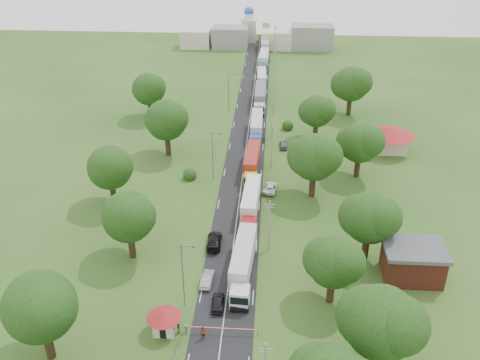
# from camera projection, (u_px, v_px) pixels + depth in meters

# --- Properties ---
(ground) EXTENTS (260.00, 260.00, 0.00)m
(ground) POSITION_uv_depth(u_px,v_px,m) (236.00, 224.00, 88.99)
(ground) COLOR #264B19
(ground) RESTS_ON ground
(road) EXTENTS (8.00, 200.00, 0.04)m
(road) POSITION_uv_depth(u_px,v_px,m) (243.00, 168.00, 106.45)
(road) COLOR black
(road) RESTS_ON ground
(boom_barrier) EXTENTS (9.22, 0.35, 1.18)m
(boom_barrier) POSITION_uv_depth(u_px,v_px,m) (211.00, 328.00, 66.80)
(boom_barrier) COLOR slate
(boom_barrier) RESTS_ON ground
(guard_booth) EXTENTS (4.40, 4.40, 3.45)m
(guard_booth) POSITION_uv_depth(u_px,v_px,m) (164.00, 318.00, 66.52)
(guard_booth) COLOR beige
(guard_booth) RESTS_ON ground
(info_sign) EXTENTS (0.12, 3.10, 4.10)m
(info_sign) POSITION_uv_depth(u_px,v_px,m) (271.00, 125.00, 117.80)
(info_sign) COLOR slate
(info_sign) RESTS_ON ground
(pole_1) EXTENTS (1.60, 0.24, 9.00)m
(pole_1) POSITION_uv_depth(u_px,v_px,m) (269.00, 225.00, 80.29)
(pole_1) COLOR gray
(pole_1) RESTS_ON ground
(pole_2) EXTENTS (1.60, 0.24, 9.00)m
(pole_2) POSITION_uv_depth(u_px,v_px,m) (272.00, 146.00, 104.74)
(pole_2) COLOR gray
(pole_2) RESTS_ON ground
(pole_3) EXTENTS (1.60, 0.24, 9.00)m
(pole_3) POSITION_uv_depth(u_px,v_px,m) (273.00, 96.00, 129.19)
(pole_3) COLOR gray
(pole_3) RESTS_ON ground
(pole_4) EXTENTS (1.60, 0.24, 9.00)m
(pole_4) POSITION_uv_depth(u_px,v_px,m) (274.00, 63.00, 153.64)
(pole_4) COLOR gray
(pole_4) RESTS_ON ground
(pole_5) EXTENTS (1.60, 0.24, 9.00)m
(pole_5) POSITION_uv_depth(u_px,v_px,m) (275.00, 38.00, 178.09)
(pole_5) COLOR gray
(pole_5) RESTS_ON ground
(lamp_0) EXTENTS (2.03, 0.22, 10.00)m
(lamp_0) POSITION_uv_depth(u_px,v_px,m) (184.00, 272.00, 69.14)
(lamp_0) COLOR slate
(lamp_0) RESTS_ON ground
(lamp_1) EXTENTS (2.03, 0.22, 10.00)m
(lamp_1) POSITION_uv_depth(u_px,v_px,m) (213.00, 153.00, 99.71)
(lamp_1) COLOR slate
(lamp_1) RESTS_ON ground
(lamp_2) EXTENTS (2.03, 0.22, 10.00)m
(lamp_2) POSITION_uv_depth(u_px,v_px,m) (229.00, 91.00, 130.27)
(lamp_2) COLOR slate
(lamp_2) RESTS_ON ground
(tree_1) EXTENTS (9.60, 9.60, 12.05)m
(tree_1) POSITION_uv_depth(u_px,v_px,m) (381.00, 321.00, 58.10)
(tree_1) COLOR #382616
(tree_1) RESTS_ON ground
(tree_2) EXTENTS (8.00, 8.00, 10.10)m
(tree_2) POSITION_uv_depth(u_px,v_px,m) (333.00, 262.00, 69.39)
(tree_2) COLOR #382616
(tree_2) RESTS_ON ground
(tree_3) EXTENTS (8.80, 8.80, 11.07)m
(tree_3) POSITION_uv_depth(u_px,v_px,m) (369.00, 217.00, 77.49)
(tree_3) COLOR #382616
(tree_3) RESTS_ON ground
(tree_4) EXTENTS (9.60, 9.60, 12.05)m
(tree_4) POSITION_uv_depth(u_px,v_px,m) (314.00, 157.00, 93.32)
(tree_4) COLOR #382616
(tree_4) RESTS_ON ground
(tree_5) EXTENTS (8.80, 8.80, 11.07)m
(tree_5) POSITION_uv_depth(u_px,v_px,m) (360.00, 142.00, 100.08)
(tree_5) COLOR #382616
(tree_5) RESTS_ON ground
(tree_6) EXTENTS (8.00, 8.00, 10.10)m
(tree_6) POSITION_uv_depth(u_px,v_px,m) (317.00, 111.00, 115.62)
(tree_6) COLOR #382616
(tree_6) RESTS_ON ground
(tree_7) EXTENTS (9.60, 9.60, 12.05)m
(tree_7) POSITION_uv_depth(u_px,v_px,m) (351.00, 84.00, 127.61)
(tree_7) COLOR #382616
(tree_7) RESTS_ON ground
(tree_9) EXTENTS (9.60, 9.60, 12.05)m
(tree_9) POSITION_uv_depth(u_px,v_px,m) (40.00, 306.00, 60.29)
(tree_9) COLOR #382616
(tree_9) RESTS_ON ground
(tree_10) EXTENTS (8.80, 8.80, 11.07)m
(tree_10) POSITION_uv_depth(u_px,v_px,m) (129.00, 216.00, 77.76)
(tree_10) COLOR #382616
(tree_10) RESTS_ON ground
(tree_11) EXTENTS (8.80, 8.80, 11.07)m
(tree_11) POSITION_uv_depth(u_px,v_px,m) (110.00, 167.00, 91.26)
(tree_11) COLOR #382616
(tree_11) RESTS_ON ground
(tree_12) EXTENTS (9.60, 9.60, 12.05)m
(tree_12) POSITION_uv_depth(u_px,v_px,m) (166.00, 120.00, 108.09)
(tree_12) COLOR #382616
(tree_12) RESTS_ON ground
(tree_13) EXTENTS (8.80, 8.80, 11.07)m
(tree_13) POSITION_uv_depth(u_px,v_px,m) (149.00, 89.00, 126.31)
(tree_13) COLOR #382616
(tree_13) RESTS_ON ground
(house_brick) EXTENTS (8.60, 6.60, 5.20)m
(house_brick) POSITION_uv_depth(u_px,v_px,m) (413.00, 262.00, 75.73)
(house_brick) COLOR maroon
(house_brick) RESTS_ON ground
(house_cream) EXTENTS (10.08, 10.08, 5.80)m
(house_cream) POSITION_uv_depth(u_px,v_px,m) (389.00, 135.00, 111.69)
(house_cream) COLOR beige
(house_cream) RESTS_ON ground
(distant_town) EXTENTS (52.00, 8.00, 8.00)m
(distant_town) POSITION_uv_depth(u_px,v_px,m) (261.00, 38.00, 183.31)
(distant_town) COLOR gray
(distant_town) RESTS_ON ground
(church) EXTENTS (5.00, 5.00, 12.30)m
(church) POSITION_uv_depth(u_px,v_px,m) (249.00, 27.00, 189.65)
(church) COLOR beige
(church) RESTS_ON ground
(truck_0) EXTENTS (3.45, 15.40, 4.25)m
(truck_0) POSITION_uv_depth(u_px,v_px,m) (243.00, 263.00, 76.22)
(truck_0) COLOR silver
(truck_0) RESTS_ON ground
(truck_1) EXTENTS (3.05, 14.70, 4.06)m
(truck_1) POSITION_uv_depth(u_px,v_px,m) (251.00, 203.00, 90.73)
(truck_1) COLOR #A41218
(truck_1) RESTS_ON ground
(truck_2) EXTENTS (3.01, 14.43, 3.99)m
(truck_2) POSITION_uv_depth(u_px,v_px,m) (252.00, 162.00, 104.17)
(truck_2) COLOR gold
(truck_2) RESTS_ON ground
(truck_3) EXTENTS (2.58, 14.49, 4.02)m
(truck_3) POSITION_uv_depth(u_px,v_px,m) (257.00, 127.00, 119.32)
(truck_3) COLOR #1C54A9
(truck_3) RESTS_ON ground
(truck_4) EXTENTS (2.75, 15.57, 4.32)m
(truck_4) POSITION_uv_depth(u_px,v_px,m) (260.00, 97.00, 135.64)
(truck_4) COLOR silver
(truck_4) RESTS_ON ground
(truck_5) EXTENTS (2.77, 13.93, 3.85)m
(truck_5) POSITION_uv_depth(u_px,v_px,m) (262.00, 79.00, 148.82)
(truck_5) COLOR maroon
(truck_5) RESTS_ON ground
(truck_6) EXTENTS (3.05, 14.99, 4.14)m
(truck_6) POSITION_uv_depth(u_px,v_px,m) (264.00, 60.00, 164.79)
(truck_6) COLOR #215933
(truck_6) RESTS_ON ground
(truck_7) EXTENTS (2.94, 14.92, 4.13)m
(truck_7) POSITION_uv_depth(u_px,v_px,m) (265.00, 46.00, 179.05)
(truck_7) COLOR silver
(truck_7) RESTS_ON ground
(truck_8) EXTENTS (3.36, 15.16, 4.19)m
(truck_8) POSITION_uv_depth(u_px,v_px,m) (266.00, 33.00, 194.89)
(truck_8) COLOR brown
(truck_8) RESTS_ON ground
(car_lane_front) EXTENTS (1.75, 4.11, 1.39)m
(car_lane_front) POSITION_uv_depth(u_px,v_px,m) (218.00, 302.00, 71.24)
(car_lane_front) COLOR black
(car_lane_front) RESTS_ON ground
(car_lane_mid) EXTENTS (1.69, 4.35, 1.41)m
(car_lane_mid) POSITION_uv_depth(u_px,v_px,m) (207.00, 279.00, 75.46)
(car_lane_mid) COLOR #9C9EA3
(car_lane_mid) RESTS_ON ground
(car_lane_rear) EXTENTS (2.37, 5.52, 1.59)m
(car_lane_rear) POSITION_uv_depth(u_px,v_px,m) (214.00, 241.00, 83.40)
(car_lane_rear) COLOR black
(car_lane_rear) RESTS_ON ground
(car_verge_near) EXTENTS (2.87, 5.16, 1.36)m
(car_verge_near) POSITION_uv_depth(u_px,v_px,m) (270.00, 188.00, 98.26)
(car_verge_near) COLOR white
(car_verge_near) RESTS_ON ground
(car_verge_far) EXTENTS (1.84, 4.09, 1.36)m
(car_verge_far) POSITION_uv_depth(u_px,v_px,m) (284.00, 145.00, 114.55)
(car_verge_far) COLOR slate
(car_verge_far) RESTS_ON ground
(pedestrian_near) EXTENTS (0.81, 0.75, 1.86)m
(pedestrian_near) POSITION_uv_depth(u_px,v_px,m) (203.00, 333.00, 65.97)
(pedestrian_near) COLOR gray
(pedestrian_near) RESTS_ON ground
(pedestrian_booth) EXTENTS (0.76, 0.88, 1.56)m
(pedestrian_booth) POSITION_uv_depth(u_px,v_px,m) (178.00, 328.00, 66.91)
(pedestrian_booth) COLOR gray
(pedestrian_booth) RESTS_ON ground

